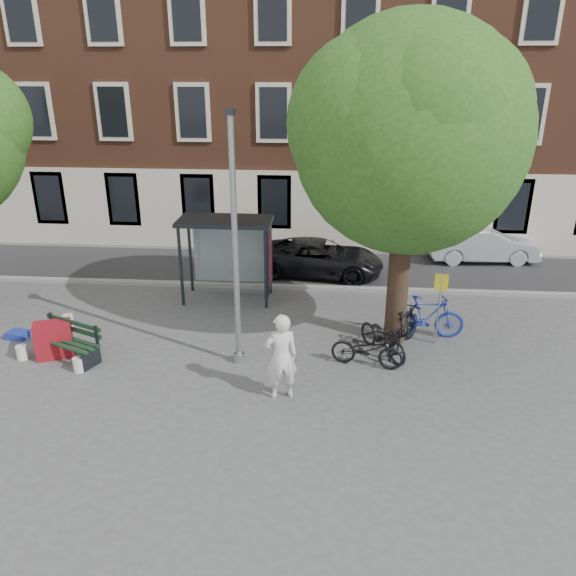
% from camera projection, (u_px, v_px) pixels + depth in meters
% --- Properties ---
extents(ground, '(90.00, 90.00, 0.00)m').
position_uv_depth(ground, '(239.00, 362.00, 14.17)').
color(ground, '#4C4C4F').
rests_on(ground, ground).
extents(road, '(40.00, 4.00, 0.01)m').
position_uv_depth(road, '(270.00, 267.00, 20.64)').
color(road, '#28282B').
rests_on(road, ground).
extents(curb_near, '(40.00, 0.25, 0.12)m').
position_uv_depth(curb_near, '(263.00, 286.00, 18.77)').
color(curb_near, gray).
rests_on(curb_near, ground).
extents(curb_far, '(40.00, 0.25, 0.12)m').
position_uv_depth(curb_far, '(275.00, 249.00, 22.47)').
color(curb_far, gray).
rests_on(curb_far, ground).
extents(building_row, '(30.00, 8.00, 14.00)m').
position_uv_depth(building_row, '(283.00, 63.00, 23.57)').
color(building_row, brown).
rests_on(building_row, ground).
extents(lamppost, '(0.28, 0.35, 6.11)m').
position_uv_depth(lamppost, '(236.00, 257.00, 13.13)').
color(lamppost, '#9EA0A3').
rests_on(lamppost, ground).
extents(tree_right, '(5.76, 5.60, 8.20)m').
position_uv_depth(tree_right, '(412.00, 127.00, 13.06)').
color(tree_right, black).
rests_on(tree_right, ground).
extents(bus_shelter, '(2.85, 1.45, 2.62)m').
position_uv_depth(bus_shelter, '(239.00, 241.00, 17.29)').
color(bus_shelter, '#1E2328').
rests_on(bus_shelter, ground).
extents(painter, '(0.85, 0.69, 2.03)m').
position_uv_depth(painter, '(281.00, 357.00, 12.32)').
color(painter, silver).
rests_on(painter, ground).
extents(bench, '(1.95, 1.29, 0.96)m').
position_uv_depth(bench, '(69.00, 343.00, 14.16)').
color(bench, '#1E2328').
rests_on(bench, ground).
extents(bike_a, '(1.88, 1.00, 0.94)m').
position_uv_depth(bike_a, '(367.00, 349.00, 13.80)').
color(bike_a, black).
rests_on(bike_a, ground).
extents(bike_b, '(2.02, 0.57, 1.21)m').
position_uv_depth(bike_b, '(427.00, 317.00, 15.23)').
color(bike_b, '#1B3097').
rests_on(bike_b, ground).
extents(bike_c, '(1.55, 1.93, 0.98)m').
position_uv_depth(bike_c, '(383.00, 337.00, 14.35)').
color(bike_c, black).
rests_on(bike_c, ground).
extents(bike_d, '(1.37, 1.86, 1.11)m').
position_uv_depth(bike_d, '(404.00, 328.00, 14.73)').
color(bike_d, black).
rests_on(bike_d, ground).
extents(car_dark, '(4.68, 2.57, 1.24)m').
position_uv_depth(car_dark, '(320.00, 258.00, 19.79)').
color(car_dark, black).
rests_on(car_dark, ground).
extents(car_silver, '(4.14, 1.68, 1.33)m').
position_uv_depth(car_silver, '(482.00, 244.00, 21.11)').
color(car_silver, '#B3B6BC').
rests_on(car_silver, ground).
extents(red_stand, '(1.06, 0.91, 0.90)m').
position_uv_depth(red_stand, '(54.00, 340.00, 14.32)').
color(red_stand, maroon).
rests_on(red_stand, ground).
extents(blue_crate, '(0.61, 0.48, 0.20)m').
position_uv_depth(blue_crate, '(18.00, 335.00, 15.35)').
color(blue_crate, '#213197').
rests_on(blue_crate, ground).
extents(bucket_a, '(0.35, 0.35, 0.36)m').
position_uv_depth(bucket_a, '(79.00, 365.00, 13.67)').
color(bucket_a, silver).
rests_on(bucket_a, ground).
extents(bucket_b, '(0.33, 0.33, 0.36)m').
position_uv_depth(bucket_b, '(68.00, 321.00, 16.00)').
color(bucket_b, silver).
rests_on(bucket_b, ground).
extents(bucket_c, '(0.33, 0.33, 0.36)m').
position_uv_depth(bucket_c, '(22.00, 352.00, 14.25)').
color(bucket_c, white).
rests_on(bucket_c, ground).
extents(notice_sign, '(0.34, 0.10, 1.98)m').
position_uv_depth(notice_sign, '(440.00, 294.00, 14.55)').
color(notice_sign, '#9EA0A3').
rests_on(notice_sign, ground).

